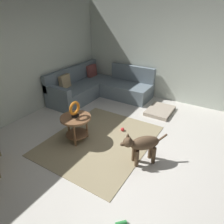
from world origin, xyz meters
TOP-DOWN VIEW (x-y plane):
  - ground_plane at (0.00, 0.00)m, footprint 6.00×6.00m
  - wall_back at (0.00, 2.94)m, footprint 6.00×0.12m
  - wall_right at (2.94, 0.00)m, footprint 0.12×6.00m
  - area_rug at (0.15, 0.70)m, footprint 2.30×1.90m
  - sectional_couch at (1.99, 2.02)m, footprint 2.20×2.25m
  - side_table at (-0.08, 1.11)m, footprint 0.60×0.60m
  - torus_sculpture at (-0.08, 1.11)m, footprint 0.28×0.08m
  - dog_bed_mat at (1.98, 0.08)m, footprint 0.80×0.60m
  - dog at (-0.01, -0.28)m, footprint 0.65×0.62m
  - dog_toy_ball at (0.69, 0.48)m, footprint 0.08×0.08m
  - dog_toy_rope at (-1.19, -0.54)m, footprint 0.14×0.14m

SIDE VIEW (x-z plane):
  - ground_plane at x=0.00m, z-range -0.10..0.00m
  - area_rug at x=0.15m, z-range 0.00..0.01m
  - dog_toy_rope at x=-1.19m, z-range 0.00..0.05m
  - dog_toy_ball at x=0.69m, z-range 0.00..0.08m
  - dog_bed_mat at x=1.98m, z-range 0.00..0.09m
  - sectional_couch at x=1.99m, z-range -0.15..0.73m
  - dog at x=-0.01m, z-range 0.06..0.69m
  - side_table at x=-0.08m, z-range 0.15..0.69m
  - torus_sculpture at x=-0.08m, z-range 0.55..0.87m
  - wall_back at x=0.00m, z-range 0.00..2.70m
  - wall_right at x=2.94m, z-range 0.00..2.70m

